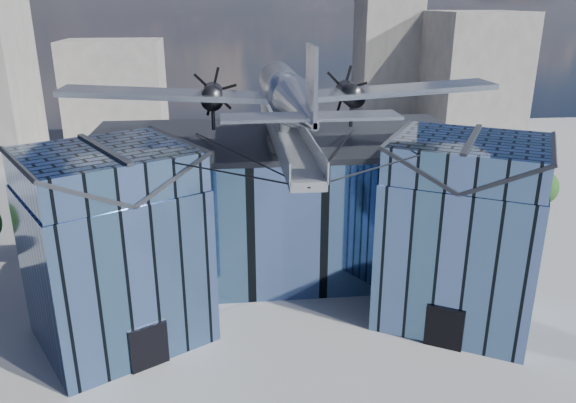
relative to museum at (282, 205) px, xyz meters
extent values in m
plane|color=gray|center=(0.00, -5.82, -5.54)|extent=(120.00, 120.00, 0.00)
cube|color=#4B6A99|center=(0.00, 3.18, -0.79)|extent=(28.00, 14.00, 9.50)
cube|color=#27292F|center=(0.00, 3.18, 4.16)|extent=(28.00, 14.00, 0.40)
cube|color=#4B6A99|center=(-10.50, -6.82, -0.79)|extent=(11.79, 11.43, 9.50)
cube|color=#4B6A99|center=(-10.50, -6.82, 5.06)|extent=(11.56, 11.20, 2.20)
cube|color=#27292F|center=(-12.45, -7.94, 5.06)|extent=(7.98, 9.23, 2.40)
cube|color=#27292F|center=(-8.55, -5.69, 5.06)|extent=(7.98, 9.23, 2.40)
cube|color=#27292F|center=(-10.50, -6.82, 6.21)|extent=(4.30, 7.10, 0.18)
cube|color=black|center=(-8.48, -10.33, -4.24)|extent=(2.03, 1.32, 2.60)
cube|color=black|center=(-6.60, -4.57, -0.79)|extent=(0.34, 0.34, 9.50)
cube|color=#4B6A99|center=(10.50, -6.82, -0.79)|extent=(11.79, 11.43, 9.50)
cube|color=#4B6A99|center=(10.50, -6.82, 5.06)|extent=(11.56, 11.20, 2.20)
cube|color=#27292F|center=(8.55, -5.69, 5.06)|extent=(7.98, 9.23, 2.40)
cube|color=#27292F|center=(12.45, -7.94, 5.06)|extent=(7.98, 9.23, 2.40)
cube|color=#27292F|center=(10.50, -6.82, 6.21)|extent=(4.30, 7.10, 0.18)
cube|color=black|center=(8.48, -10.33, -4.24)|extent=(2.03, 1.32, 2.60)
cube|color=black|center=(6.60, -4.57, -0.79)|extent=(0.34, 0.34, 9.50)
cube|color=#92969E|center=(0.00, -2.32, 5.56)|extent=(1.80, 21.00, 0.50)
cube|color=#92969E|center=(-0.90, -2.32, 6.21)|extent=(0.08, 21.00, 1.10)
cube|color=#92969E|center=(0.90, -2.32, 6.21)|extent=(0.08, 21.00, 1.10)
cylinder|color=#92969E|center=(0.00, 7.18, 4.89)|extent=(0.44, 0.44, 1.35)
cylinder|color=#92969E|center=(0.00, 1.18, 4.89)|extent=(0.44, 0.44, 1.35)
cylinder|color=#92969E|center=(0.00, -2.82, 4.89)|extent=(0.44, 0.44, 1.35)
cylinder|color=#92969E|center=(0.00, -1.82, 6.51)|extent=(0.70, 0.70, 1.40)
cylinder|color=black|center=(-5.25, -9.82, 5.86)|extent=(10.55, 6.08, 0.69)
cylinder|color=black|center=(5.25, -9.82, 5.86)|extent=(10.55, 6.08, 0.69)
cylinder|color=black|center=(-3.00, -4.32, 5.01)|extent=(6.09, 17.04, 1.19)
cylinder|color=black|center=(3.00, -4.32, 5.01)|extent=(6.09, 17.04, 1.19)
cylinder|color=#B0B5BD|center=(0.00, -1.82, 8.46)|extent=(2.50, 11.00, 2.50)
sphere|color=#B0B5BD|center=(0.00, 3.68, 8.46)|extent=(2.50, 2.50, 2.50)
cube|color=black|center=(0.00, 2.68, 9.15)|extent=(1.60, 1.40, 0.50)
cone|color=#B0B5BD|center=(0.00, -10.82, 8.76)|extent=(2.50, 7.00, 2.50)
cube|color=#B0B5BD|center=(0.00, -13.12, 10.36)|extent=(0.18, 2.40, 3.40)
cube|color=#B0B5BD|center=(0.00, -13.02, 8.96)|extent=(8.00, 1.80, 0.14)
cube|color=#B0B5BD|center=(-7.00, -0.82, 8.16)|extent=(14.00, 3.20, 1.08)
cylinder|color=black|center=(-4.60, -0.22, 7.91)|extent=(1.44, 3.20, 1.44)
cone|color=black|center=(-4.60, 1.58, 7.91)|extent=(0.70, 0.70, 0.70)
cube|color=black|center=(-4.60, 1.73, 7.91)|extent=(1.05, 0.06, 3.33)
cube|color=black|center=(-4.60, 1.73, 7.91)|extent=(2.53, 0.06, 2.53)
cube|color=black|center=(-4.60, 1.73, 7.91)|extent=(3.33, 0.06, 1.05)
cylinder|color=black|center=(-4.60, -0.82, 6.69)|extent=(0.24, 0.24, 1.75)
cube|color=#B0B5BD|center=(7.00, -0.82, 8.16)|extent=(14.00, 3.20, 1.08)
cylinder|color=black|center=(4.60, -0.22, 7.91)|extent=(1.44, 3.20, 1.44)
cone|color=black|center=(4.60, 1.58, 7.91)|extent=(0.70, 0.70, 0.70)
cube|color=black|center=(4.60, 1.73, 7.91)|extent=(1.05, 0.06, 3.33)
cube|color=black|center=(4.60, 1.73, 7.91)|extent=(2.53, 0.06, 2.53)
cube|color=black|center=(4.60, 1.73, 7.91)|extent=(3.33, 0.06, 1.05)
cylinder|color=black|center=(4.60, -0.82, 6.69)|extent=(0.24, 0.24, 1.75)
cube|color=gray|center=(32.00, 42.18, 3.46)|extent=(12.00, 14.00, 18.00)
cube|color=gray|center=(-20.00, 49.18, 1.46)|extent=(14.00, 10.00, 14.00)
cube|color=gray|center=(22.00, 52.18, 7.46)|extent=(9.00, 9.00, 26.00)
cylinder|color=#301D13|center=(24.26, 7.87, -4.30)|extent=(0.45, 0.45, 2.48)
sphere|color=#1F4618|center=(24.26, 7.87, -2.09)|extent=(4.25, 4.25, 3.24)
camera|label=1|loc=(-3.74, -37.51, 13.83)|focal=35.00mm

